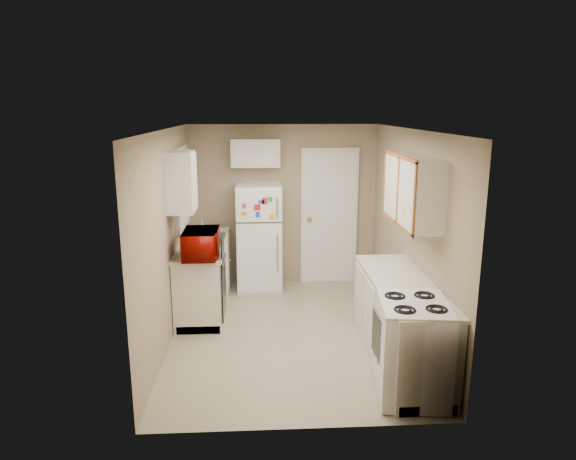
{
  "coord_description": "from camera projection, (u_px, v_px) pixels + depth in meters",
  "views": [
    {
      "loc": [
        -0.35,
        -5.7,
        2.64
      ],
      "look_at": [
        0.0,
        0.5,
        1.15
      ],
      "focal_mm": 32.0,
      "sensor_mm": 36.0,
      "label": 1
    }
  ],
  "objects": [
    {
      "name": "wall_right",
      "position": [
        410.0,
        234.0,
        5.96
      ],
      "size": [
        3.8,
        3.8,
        0.0
      ],
      "primitive_type": "plane",
      "color": "tan",
      "rests_on": "floor"
    },
    {
      "name": "window_blinds",
      "position": [
        182.0,
        188.0,
        6.74
      ],
      "size": [
        0.1,
        0.98,
        1.08
      ],
      "primitive_type": "cube",
      "color": "silver",
      "rests_on": "wall_left"
    },
    {
      "name": "cabinet_over_fridge",
      "position": [
        255.0,
        153.0,
        7.38
      ],
      "size": [
        0.7,
        0.3,
        0.4
      ],
      "primitive_type": "cube",
      "color": "silver",
      "rests_on": "wall_back"
    },
    {
      "name": "wall_front",
      "position": [
        305.0,
        294.0,
        4.04
      ],
      "size": [
        2.8,
        2.8,
        0.0
      ],
      "primitive_type": "plane",
      "color": "tan",
      "rests_on": "floor"
    },
    {
      "name": "stove",
      "position": [
        412.0,
        349.0,
        4.74
      ],
      "size": [
        0.7,
        0.82,
        0.91
      ],
      "primitive_type": "cube",
      "rotation": [
        0.0,
        0.0,
        -0.12
      ],
      "color": "white",
      "rests_on": "floor"
    },
    {
      "name": "soap_bottle",
      "position": [
        202.0,
        228.0,
        7.12
      ],
      "size": [
        0.12,
        0.12,
        0.21
      ],
      "primitive_type": "imported",
      "rotation": [
        0.0,
        0.0,
        0.4
      ],
      "color": "beige",
      "rests_on": "left_counter"
    },
    {
      "name": "floor",
      "position": [
        290.0,
        333.0,
        6.17
      ],
      "size": [
        3.8,
        3.8,
        0.0
      ],
      "primitive_type": "plane",
      "color": "#BAB497",
      "rests_on": "ground"
    },
    {
      "name": "ceiling",
      "position": [
        291.0,
        130.0,
        5.61
      ],
      "size": [
        3.8,
        3.8,
        0.0
      ],
      "primitive_type": "plane",
      "color": "white",
      "rests_on": "floor"
    },
    {
      "name": "right_counter",
      "position": [
        400.0,
        323.0,
        5.34
      ],
      "size": [
        0.6,
        2.0,
        0.9
      ],
      "primitive_type": "cube",
      "color": "silver",
      "rests_on": "floor"
    },
    {
      "name": "microwave",
      "position": [
        201.0,
        245.0,
        6.07
      ],
      "size": [
        0.6,
        0.33,
        0.4
      ],
      "primitive_type": "imported",
      "rotation": [
        0.0,
        0.0,
        1.58
      ],
      "color": "#990A02",
      "rests_on": "left_counter"
    },
    {
      "name": "wall_left",
      "position": [
        167.0,
        238.0,
        5.81
      ],
      "size": [
        3.8,
        3.8,
        0.0
      ],
      "primitive_type": "plane",
      "color": "tan",
      "rests_on": "floor"
    },
    {
      "name": "upper_cabinet_right",
      "position": [
        413.0,
        190.0,
        5.33
      ],
      "size": [
        0.3,
        1.2,
        0.7
      ],
      "primitive_type": "cube",
      "color": "silver",
      "rests_on": "wall_right"
    },
    {
      "name": "left_counter",
      "position": [
        205.0,
        275.0,
        6.87
      ],
      "size": [
        0.6,
        1.8,
        0.9
      ],
      "primitive_type": "cube",
      "color": "silver",
      "rests_on": "floor"
    },
    {
      "name": "dishwasher",
      "position": [
        223.0,
        287.0,
        6.3
      ],
      "size": [
        0.03,
        0.58,
        0.72
      ],
      "primitive_type": "cube",
      "color": "black",
      "rests_on": "floor"
    },
    {
      "name": "wall_back",
      "position": [
        283.0,
        205.0,
        7.73
      ],
      "size": [
        2.8,
        2.8,
        0.0
      ],
      "primitive_type": "plane",
      "color": "tan",
      "rests_on": "floor"
    },
    {
      "name": "upper_cabinet_left",
      "position": [
        181.0,
        182.0,
        5.89
      ],
      "size": [
        0.3,
        0.45,
        0.7
      ],
      "primitive_type": "cube",
      "color": "silver",
      "rests_on": "wall_left"
    },
    {
      "name": "refrigerator",
      "position": [
        259.0,
        237.0,
        7.51
      ],
      "size": [
        0.65,
        0.63,
        1.57
      ],
      "primitive_type": "cube",
      "rotation": [
        0.0,
        0.0,
        0.01
      ],
      "color": "white",
      "rests_on": "floor"
    },
    {
      "name": "sink",
      "position": [
        205.0,
        242.0,
        6.92
      ],
      "size": [
        0.54,
        0.74,
        0.16
      ],
      "primitive_type": "cube",
      "color": "gray",
      "rests_on": "left_counter"
    },
    {
      "name": "interior_door",
      "position": [
        329.0,
        217.0,
        7.77
      ],
      "size": [
        0.86,
        0.06,
        2.08
      ],
      "primitive_type": "cube",
      "color": "white",
      "rests_on": "floor"
    }
  ]
}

